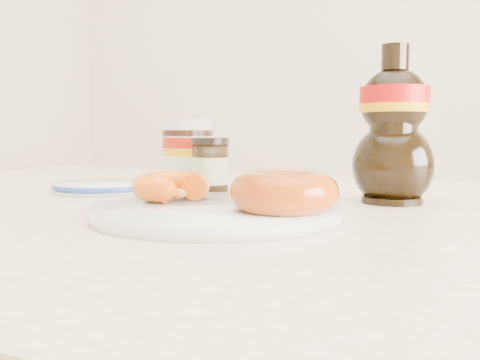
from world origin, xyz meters
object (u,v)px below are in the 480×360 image
at_px(dark_jar, 210,168).
at_px(blue_rim_saucer, 104,186).
at_px(donut_bitten, 171,186).
at_px(dining_table, 224,266).
at_px(plate, 217,211).
at_px(donut_whole, 284,192).
at_px(syrup_bottle, 394,125).
at_px(nutella_jar, 188,153).

distance_m(dark_jar, blue_rim_saucer, 0.18).
xyz_separation_m(donut_bitten, dark_jar, (-0.03, 0.13, 0.01)).
bearing_deg(dark_jar, donut_bitten, -78.48).
relative_size(dining_table, dark_jar, 17.49).
bearing_deg(plate, dining_table, 116.56).
xyz_separation_m(donut_whole, syrup_bottle, (0.06, 0.20, 0.07)).
distance_m(donut_bitten, nutella_jar, 0.21).
bearing_deg(plate, syrup_bottle, 56.60).
bearing_deg(blue_rim_saucer, nutella_jar, 35.48).
relative_size(dining_table, nutella_jar, 13.29).
distance_m(donut_whole, syrup_bottle, 0.22).
bearing_deg(donut_whole, dark_jar, 138.04).
relative_size(dining_table, donut_bitten, 16.42).
relative_size(donut_whole, dark_jar, 1.29).
bearing_deg(dining_table, blue_rim_saucer, 176.08).
height_order(dark_jar, blue_rim_saucer, dark_jar).
xyz_separation_m(donut_bitten, nutella_jar, (-0.10, 0.19, 0.03)).
xyz_separation_m(plate, dark_jar, (-0.10, 0.15, 0.03)).
height_order(syrup_bottle, dark_jar, syrup_bottle).
xyz_separation_m(dining_table, nutella_jar, (-0.11, 0.09, 0.14)).
xyz_separation_m(dining_table, blue_rim_saucer, (-0.21, 0.01, 0.09)).
distance_m(donut_whole, blue_rim_saucer, 0.37).
height_order(donut_bitten, syrup_bottle, syrup_bottle).
distance_m(plate, donut_bitten, 0.08).
xyz_separation_m(donut_bitten, donut_whole, (0.14, -0.02, 0.00)).
distance_m(dining_table, dark_jar, 0.13).
relative_size(syrup_bottle, blue_rim_saucer, 1.31).
relative_size(donut_whole, blue_rim_saucer, 0.70).
bearing_deg(syrup_bottle, dark_jar, -167.56).
bearing_deg(dark_jar, nutella_jar, 142.39).
xyz_separation_m(dining_table, syrup_bottle, (0.19, 0.08, 0.18)).
bearing_deg(syrup_bottle, plate, -123.40).
relative_size(plate, nutella_jar, 2.41).
bearing_deg(blue_rim_saucer, donut_whole, -21.85).
height_order(nutella_jar, dark_jar, nutella_jar).
distance_m(plate, donut_whole, 0.08).
bearing_deg(plate, dark_jar, 122.69).
xyz_separation_m(plate, donut_whole, (0.07, -0.00, 0.02)).
height_order(donut_bitten, dark_jar, dark_jar).
relative_size(donut_bitten, nutella_jar, 0.81).
height_order(nutella_jar, blue_rim_saucer, nutella_jar).
relative_size(plate, dark_jar, 3.17).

